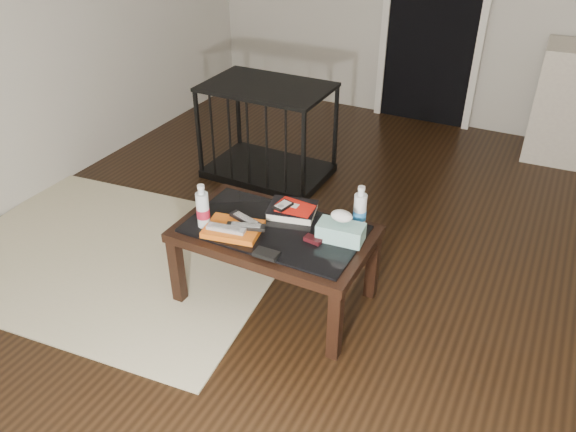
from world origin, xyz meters
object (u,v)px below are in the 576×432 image
Objects in this scene: textbook at (292,210)px; water_bottle_right at (360,207)px; coffee_table at (275,238)px; water_bottle_left at (203,206)px; pet_crate at (268,147)px; tissue_box at (341,232)px.

water_bottle_right reaches higher than textbook.
water_bottle_right reaches higher than coffee_table.
pet_crate is at bearing 105.88° from water_bottle_left.
water_bottle_left is at bearing -152.23° from textbook.
pet_crate is 1.59m from water_bottle_right.
tissue_box is (0.32, -0.11, 0.02)m from textbook.
coffee_table is at bearing -59.01° from pet_crate.
pet_crate is at bearing 126.50° from tissue_box.
coffee_table is 4.20× the size of water_bottle_right.
textbook is (0.02, 0.16, 0.09)m from coffee_table.
coffee_table is 1.10× the size of pet_crate.
water_bottle_left is 0.80m from water_bottle_right.
coffee_table is 0.47m from water_bottle_right.
pet_crate reaches higher than coffee_table.
pet_crate reaches higher than textbook.
water_bottle_left is (0.40, -1.41, 0.35)m from pet_crate.
water_bottle_right reaches higher than tissue_box.
tissue_box is at bearing -47.54° from pet_crate.
water_bottle_right is (1.12, -1.06, 0.35)m from pet_crate.
coffee_table is 4.20× the size of water_bottle_left.
pet_crate is at bearing 120.23° from coffee_table.
water_bottle_right is (0.72, 0.35, 0.00)m from water_bottle_left.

